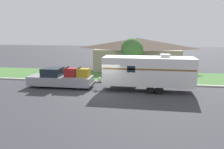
{
  "coord_description": "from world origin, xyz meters",
  "views": [
    {
      "loc": [
        3.52,
        -18.19,
        5.38
      ],
      "look_at": [
        0.41,
        1.36,
        1.4
      ],
      "focal_mm": 35.0,
      "sensor_mm": 36.0,
      "label": 1
    }
  ],
  "objects": [
    {
      "name": "ground_plane",
      "position": [
        0.0,
        0.0,
        0.0
      ],
      "size": [
        120.0,
        120.0,
        0.0
      ],
      "primitive_type": "plane",
      "color": "#38383D"
    },
    {
      "name": "curb_strip",
      "position": [
        0.0,
        3.75,
        0.07
      ],
      "size": [
        80.0,
        0.3,
        0.14
      ],
      "color": "beige",
      "rests_on": "ground_plane"
    },
    {
      "name": "lawn_strip",
      "position": [
        0.0,
        7.4,
        0.01
      ],
      "size": [
        80.0,
        7.0,
        0.03
      ],
      "color": "#477538",
      "rests_on": "ground_plane"
    },
    {
      "name": "house_across_street",
      "position": [
        2.24,
        12.62,
        2.27
      ],
      "size": [
        12.23,
        6.77,
        4.4
      ],
      "color": "gray",
      "rests_on": "ground_plane"
    },
    {
      "name": "pickup_truck",
      "position": [
        -4.59,
        1.36,
        0.86
      ],
      "size": [
        6.28,
        1.98,
        2.0
      ],
      "color": "black",
      "rests_on": "ground_plane"
    },
    {
      "name": "travel_trailer",
      "position": [
        3.7,
        1.36,
        1.83
      ],
      "size": [
        9.01,
        2.32,
        3.37
      ],
      "color": "black",
      "rests_on": "ground_plane"
    },
    {
      "name": "mailbox",
      "position": [
        6.15,
        4.7,
        0.94
      ],
      "size": [
        0.48,
        0.2,
        1.22
      ],
      "color": "brown",
      "rests_on": "ground_plane"
    },
    {
      "name": "tree_in_yard",
      "position": [
        1.86,
        6.76,
        3.26
      ],
      "size": [
        2.56,
        2.56,
        4.55
      ],
      "color": "brown",
      "rests_on": "ground_plane"
    }
  ]
}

